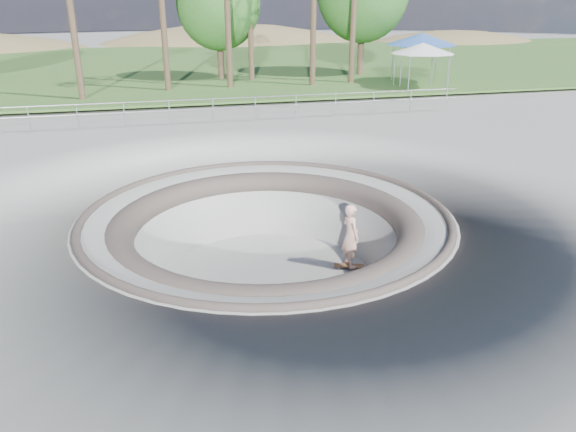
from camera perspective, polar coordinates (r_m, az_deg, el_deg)
The scene contains 10 objects.
ground at distance 15.56m, azimuth -2.23°, elevation 0.16°, with size 180.00×180.00×0.00m, color gray.
skate_bowl at distance 16.32m, azimuth -2.14°, elevation -5.83°, with size 14.00×14.00×4.10m.
grass_strip at distance 48.58m, azimuth -10.80°, elevation 14.81°, with size 180.00×36.00×0.12m.
distant_hills at distance 72.79m, azimuth -8.64°, elevation 11.35°, with size 103.20×45.00×28.60m.
safety_railing at distance 26.82m, azimuth -7.63°, elevation 10.71°, with size 25.00×0.06×1.03m.
skateboard at distance 16.82m, azimuth 6.23°, elevation -5.05°, with size 0.92×0.52×0.09m.
skater at distance 16.41m, azimuth 6.37°, elevation -1.98°, with size 0.70×0.46×1.93m, color #E4AA93.
canopy_white at distance 36.25m, azimuth 13.54°, elevation 16.21°, with size 5.28×5.28×2.67m.
canopy_blue at distance 38.15m, azimuth 13.41°, elevation 17.08°, with size 6.02×6.02×3.13m.
bushy_tree_mid at distance 39.55m, azimuth -7.08°, elevation 20.64°, with size 5.51×5.01×7.95m.
Camera 1 is at (-2.90, -14.19, 5.70)m, focal length 35.00 mm.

